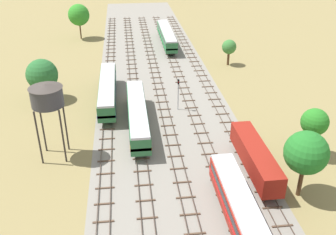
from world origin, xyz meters
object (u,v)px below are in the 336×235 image
at_px(diesel_railcar_left_mid, 137,114).
at_px(water_tower, 47,96).
at_px(passenger_coach_centre_far, 167,35).
at_px(signal_post_nearest, 178,90).
at_px(freight_boxcar_centre_right_near, 255,156).
at_px(diesel_railcar_far_left_midfar, 108,89).
at_px(passenger_coach_centre_nearest, 247,226).

distance_m(diesel_railcar_left_mid, water_tower, 15.30).
bearing_deg(passenger_coach_centre_far, signal_post_nearest, -93.65).
bearing_deg(diesel_railcar_left_mid, freight_boxcar_centre_right_near, -43.08).
distance_m(passenger_coach_centre_far, signal_post_nearest, 38.51).
xyz_separation_m(freight_boxcar_centre_right_near, signal_post_nearest, (-7.35, 19.52, 1.24)).
bearing_deg(diesel_railcar_far_left_midfar, signal_post_nearest, -19.84).
height_order(freight_boxcar_centre_right_near, passenger_coach_centre_far, passenger_coach_centre_far).
bearing_deg(signal_post_nearest, water_tower, -147.09).
height_order(passenger_coach_centre_nearest, diesel_railcar_far_left_midfar, same).
relative_size(freight_boxcar_centre_right_near, water_tower, 1.26).
relative_size(passenger_coach_centre_far, water_tower, 1.99).
height_order(freight_boxcar_centre_right_near, signal_post_nearest, signal_post_nearest).
distance_m(passenger_coach_centre_nearest, signal_post_nearest, 31.94).
distance_m(freight_boxcar_centre_right_near, passenger_coach_centre_far, 58.15).
height_order(diesel_railcar_far_left_midfar, signal_post_nearest, signal_post_nearest).
height_order(diesel_railcar_far_left_midfar, passenger_coach_centre_far, same).
xyz_separation_m(passenger_coach_centre_nearest, diesel_railcar_far_left_midfar, (-14.69, 36.25, -0.02)).
bearing_deg(diesel_railcar_left_mid, water_tower, -150.65).
relative_size(passenger_coach_centre_nearest, passenger_coach_centre_far, 1.00).
bearing_deg(diesel_railcar_far_left_midfar, freight_boxcar_centre_right_near, -50.69).
height_order(passenger_coach_centre_far, water_tower, water_tower).
distance_m(passenger_coach_centre_nearest, diesel_railcar_far_left_midfar, 39.11).
height_order(freight_boxcar_centre_right_near, diesel_railcar_far_left_midfar, diesel_railcar_far_left_midfar).
distance_m(freight_boxcar_centre_right_near, diesel_railcar_left_mid, 20.13).
bearing_deg(passenger_coach_centre_nearest, diesel_railcar_far_left_midfar, 112.06).
height_order(freight_boxcar_centre_right_near, water_tower, water_tower).
distance_m(diesel_railcar_far_left_midfar, signal_post_nearest, 13.06).
xyz_separation_m(diesel_railcar_left_mid, diesel_railcar_far_left_midfar, (-4.90, 10.19, 0.00)).
relative_size(passenger_coach_centre_nearest, water_tower, 1.99).
bearing_deg(water_tower, freight_boxcar_centre_right_near, -14.77).
xyz_separation_m(passenger_coach_centre_nearest, water_tower, (-21.75, 19.34, 6.76)).
xyz_separation_m(water_tower, signal_post_nearest, (19.30, 12.49, -5.69)).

